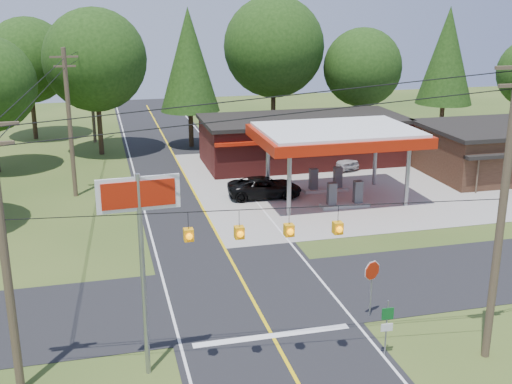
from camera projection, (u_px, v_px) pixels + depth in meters
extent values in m
plane|color=#314A1A|center=(251.00, 297.00, 29.24)|extent=(120.00, 120.00, 0.00)
cube|color=black|center=(251.00, 297.00, 29.23)|extent=(8.00, 120.00, 0.02)
cube|color=black|center=(251.00, 297.00, 29.23)|extent=(70.00, 7.00, 0.02)
cube|color=yellow|center=(251.00, 297.00, 29.23)|extent=(0.15, 110.00, 0.00)
cylinder|color=gray|center=(289.00, 183.00, 39.52)|extent=(0.28, 0.28, 4.20)
cylinder|color=gray|center=(268.00, 163.00, 44.16)|extent=(0.28, 0.28, 4.20)
cylinder|color=gray|center=(408.00, 175.00, 41.40)|extent=(0.28, 0.28, 4.20)
cylinder|color=gray|center=(375.00, 157.00, 46.03)|extent=(0.28, 0.28, 4.20)
cube|color=#A81C08|center=(337.00, 136.00, 42.12)|extent=(10.60, 7.40, 0.70)
cube|color=white|center=(337.00, 130.00, 42.00)|extent=(10.00, 7.00, 0.25)
cube|color=#9E9B93|center=(344.00, 205.00, 41.69)|extent=(3.20, 0.90, 0.22)
cube|color=#3F3F44|center=(332.00, 194.00, 41.24)|extent=(0.55, 0.45, 1.50)
cube|color=#3F3F44|center=(358.00, 192.00, 41.66)|extent=(0.55, 0.45, 1.50)
cube|color=#9E9B93|center=(325.00, 190.00, 45.02)|extent=(3.20, 0.90, 0.22)
cube|color=#3F3F44|center=(313.00, 179.00, 44.57)|extent=(0.55, 0.45, 1.50)
cube|color=#3F3F44|center=(338.00, 177.00, 44.99)|extent=(0.55, 0.45, 1.50)
cube|color=#591C19|center=(303.00, 142.00, 52.38)|extent=(16.00, 7.00, 3.50)
cube|color=black|center=(303.00, 119.00, 51.82)|extent=(16.40, 7.40, 0.30)
cube|color=#A81C08|center=(318.00, 139.00, 48.77)|extent=(16.00, 0.50, 0.25)
cylinder|color=#473828|center=(502.00, 214.00, 22.82)|extent=(0.30, 0.30, 11.50)
cylinder|color=#473828|center=(5.00, 258.00, 20.91)|extent=(0.30, 0.30, 10.00)
cylinder|color=#473828|center=(70.00, 124.00, 42.57)|extent=(0.30, 0.30, 10.00)
cube|color=#473828|center=(64.00, 57.00, 41.28)|extent=(1.80, 0.12, 0.12)
cube|color=#473828|center=(65.00, 66.00, 41.46)|extent=(1.40, 0.12, 0.12)
cylinder|color=#473828|center=(91.00, 92.00, 58.75)|extent=(0.30, 0.30, 9.50)
cube|color=#F9A20D|center=(189.00, 235.00, 21.51)|extent=(0.32, 0.32, 0.42)
cube|color=#F9A20D|center=(239.00, 232.00, 21.72)|extent=(0.32, 0.32, 0.42)
cube|color=#F9A20D|center=(289.00, 230.00, 21.93)|extent=(0.32, 0.32, 0.42)
cube|color=#F9A20D|center=(338.00, 228.00, 22.15)|extent=(0.32, 0.32, 0.42)
cylinder|color=#332316|center=(100.00, 128.00, 54.95)|extent=(0.44, 0.44, 4.68)
sphere|color=black|center=(95.00, 60.00, 53.27)|extent=(8.58, 8.58, 8.58)
cylinder|color=#332316|center=(191.00, 123.00, 57.80)|extent=(0.44, 0.44, 4.32)
cone|color=black|center=(189.00, 60.00, 56.14)|extent=(5.28, 5.28, 9.00)
cylinder|color=#332316|center=(273.00, 113.00, 60.50)|extent=(0.44, 0.44, 5.04)
sphere|color=black|center=(274.00, 47.00, 58.69)|extent=(9.24, 9.24, 9.24)
cylinder|color=#332316|center=(360.00, 119.00, 60.68)|extent=(0.44, 0.44, 3.96)
sphere|color=black|center=(363.00, 67.00, 59.26)|extent=(7.26, 7.26, 7.26)
cylinder|color=#332316|center=(442.00, 115.00, 61.57)|extent=(0.44, 0.44, 4.32)
cone|color=black|center=(447.00, 56.00, 59.92)|extent=(5.28, 5.28, 9.00)
cylinder|color=#332316|center=(34.00, 116.00, 61.01)|extent=(0.44, 0.44, 4.32)
sphere|color=black|center=(28.00, 60.00, 59.46)|extent=(7.92, 7.92, 7.92)
imported|color=black|center=(265.00, 188.00, 43.52)|extent=(5.42, 5.42, 1.40)
imported|color=silver|center=(334.00, 157.00, 51.28)|extent=(5.77, 5.77, 1.55)
cylinder|color=gray|center=(143.00, 278.00, 22.30)|extent=(0.18, 0.18, 7.54)
cube|color=white|center=(138.00, 194.00, 21.40)|extent=(2.80, 0.26, 1.18)
cube|color=#A81C08|center=(139.00, 194.00, 21.35)|extent=(2.46, 0.22, 0.91)
cylinder|color=gray|center=(371.00, 290.00, 27.15)|extent=(0.07, 0.07, 2.44)
cylinder|color=gray|center=(386.00, 328.00, 24.23)|extent=(0.06, 0.06, 2.30)
cube|color=#0C591E|center=(388.00, 314.00, 24.01)|extent=(0.47, 0.05, 0.47)
cube|color=white|center=(387.00, 327.00, 24.18)|extent=(0.47, 0.05, 0.31)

